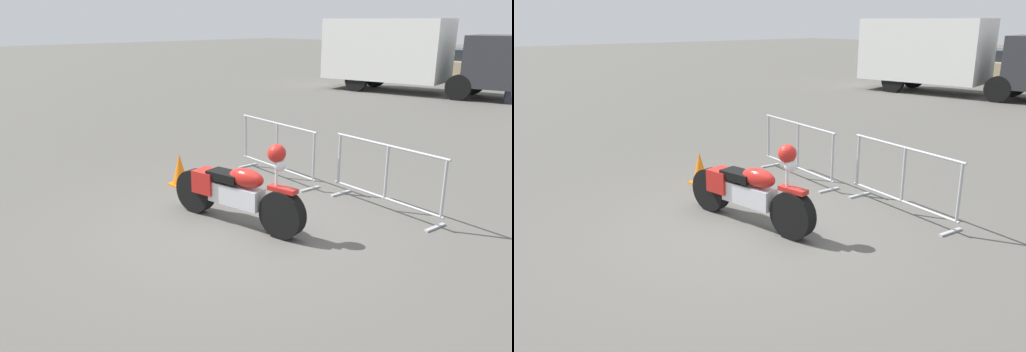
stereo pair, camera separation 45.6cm
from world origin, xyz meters
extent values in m
plane|color=#54514C|center=(0.00, 0.00, 0.00)|extent=(120.00, 120.00, 0.00)
cylinder|color=black|center=(0.67, 0.25, 0.34)|extent=(0.70, 0.30, 0.68)
cylinder|color=black|center=(-0.95, -0.01, 0.34)|extent=(0.70, 0.30, 0.68)
cube|color=silver|center=(-0.14, 0.12, 0.45)|extent=(0.92, 0.39, 0.30)
ellipsoid|color=#B21E19|center=(0.05, 0.15, 0.74)|extent=(0.63, 0.37, 0.28)
cube|color=black|center=(-0.33, 0.09, 0.70)|extent=(0.59, 0.38, 0.13)
cube|color=#B21E19|center=(-0.69, 0.03, 0.55)|extent=(0.43, 0.40, 0.34)
cube|color=#B21E19|center=(0.67, 0.25, 0.70)|extent=(0.44, 0.21, 0.06)
cylinder|color=silver|center=(0.57, 0.23, 0.84)|extent=(0.05, 0.05, 0.48)
sphere|color=silver|center=(0.62, 0.24, 1.03)|extent=(0.17, 0.17, 0.17)
sphere|color=#B21E19|center=(0.57, 0.23, 1.19)|extent=(0.25, 0.25, 0.25)
cylinder|color=#9EA0A5|center=(-1.34, 2.19, 1.05)|extent=(2.11, 0.27, 0.04)
cylinder|color=#9EA0A5|center=(-1.34, 2.19, 0.20)|extent=(2.11, 0.27, 0.04)
cylinder|color=#9EA0A5|center=(-2.34, 2.30, 0.62)|extent=(0.05, 0.05, 0.85)
cylinder|color=#9EA0A5|center=(-1.34, 2.19, 0.62)|extent=(0.05, 0.05, 0.85)
cylinder|color=#9EA0A5|center=(-0.33, 2.08, 0.62)|extent=(0.05, 0.05, 0.85)
cube|color=#9EA0A5|center=(-2.27, 2.29, 0.01)|extent=(0.11, 0.44, 0.03)
cube|color=#9EA0A5|center=(-0.40, 2.09, 0.01)|extent=(0.11, 0.44, 0.03)
cylinder|color=#9EA0A5|center=(1.05, 2.19, 1.05)|extent=(2.11, 0.27, 0.04)
cylinder|color=#9EA0A5|center=(1.05, 2.19, 0.20)|extent=(2.11, 0.27, 0.04)
cylinder|color=#9EA0A5|center=(0.05, 2.30, 0.62)|extent=(0.05, 0.05, 0.85)
cylinder|color=#9EA0A5|center=(1.05, 2.19, 0.62)|extent=(0.05, 0.05, 0.85)
cylinder|color=#9EA0A5|center=(2.06, 2.08, 0.62)|extent=(0.05, 0.05, 0.85)
cube|color=#9EA0A5|center=(0.12, 2.29, 0.01)|extent=(0.11, 0.44, 0.03)
cube|color=#9EA0A5|center=(1.99, 2.09, 0.01)|extent=(0.11, 0.44, 0.03)
cube|color=white|center=(-6.98, 14.55, 1.73)|extent=(5.32, 3.12, 2.50)
cylinder|color=black|center=(-3.82, 16.08, 0.48)|extent=(0.99, 0.44, 0.96)
cylinder|color=black|center=(-3.49, 14.18, 0.48)|extent=(0.99, 0.44, 0.96)
cylinder|color=black|center=(-7.98, 15.36, 0.48)|extent=(0.99, 0.44, 0.96)
cylinder|color=black|center=(-7.65, 13.46, 0.48)|extent=(0.99, 0.44, 0.96)
cube|color=maroon|center=(-9.70, 21.65, 0.64)|extent=(2.46, 4.72, 0.73)
cube|color=#1E232B|center=(-9.67, 21.50, 1.27)|extent=(2.00, 2.52, 0.52)
cylinder|color=black|center=(-10.67, 22.96, 0.33)|extent=(0.32, 0.70, 0.67)
cylinder|color=black|center=(-9.14, 23.19, 0.33)|extent=(0.32, 0.70, 0.67)
cylinder|color=black|center=(-10.25, 20.11, 0.33)|extent=(0.32, 0.70, 0.67)
cylinder|color=black|center=(-8.73, 20.34, 0.33)|extent=(0.32, 0.70, 0.67)
cube|color=tan|center=(-6.84, 21.24, 0.64)|extent=(2.45, 4.70, 0.73)
cube|color=#1E232B|center=(-6.82, 21.09, 1.26)|extent=(1.99, 2.51, 0.52)
cylinder|color=black|center=(-7.80, 22.55, 0.33)|extent=(0.32, 0.69, 0.67)
cylinder|color=black|center=(-7.39, 19.71, 0.33)|extent=(0.32, 0.69, 0.67)
cylinder|color=black|center=(-5.87, 19.93, 0.33)|extent=(0.32, 0.69, 0.67)
cube|color=orange|center=(-2.22, 0.57, 0.01)|extent=(0.34, 0.34, 0.03)
cone|color=orange|center=(-2.22, 0.57, 0.31)|extent=(0.28, 0.28, 0.56)
camera|label=1|loc=(5.07, -4.38, 2.88)|focal=35.00mm
camera|label=2|loc=(5.37, -4.04, 2.88)|focal=35.00mm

